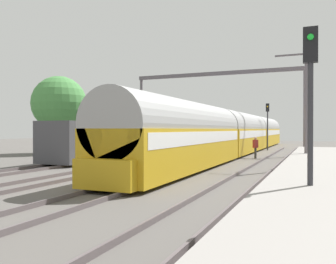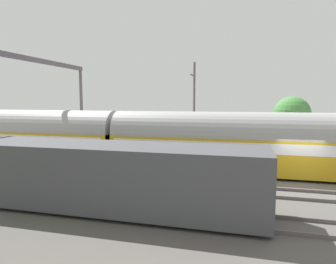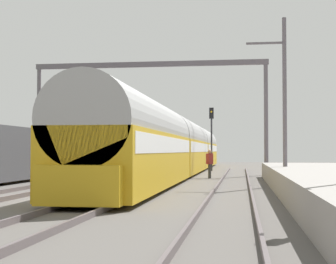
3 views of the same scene
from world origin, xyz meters
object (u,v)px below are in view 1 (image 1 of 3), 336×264
freight_car (108,140)px  catenary_gantry (216,92)px  railway_signal_near (310,96)px  railway_signal_far (268,120)px  passenger_train (240,133)px  person_crossing (255,146)px

freight_car → catenary_gantry: bearing=58.1°
freight_car → railway_signal_near: (14.88, -14.14, 1.69)m
railway_signal_near → railway_signal_far: railway_signal_far is taller
railway_signal_near → passenger_train: bearing=105.0°
freight_car → railway_signal_far: bearing=59.7°
person_crossing → catenary_gantry: bearing=79.7°
passenger_train → railway_signal_far: (1.92, 5.45, 1.34)m
railway_signal_far → catenary_gantry: (-3.92, -7.33, 2.58)m
person_crossing → railway_signal_far: (-0.55, 11.87, 2.29)m
passenger_train → person_crossing: passenger_train is taller
person_crossing → railway_signal_near: railway_signal_near is taller
person_crossing → freight_car: bearing=151.1°
passenger_train → railway_signal_far: 5.93m
passenger_train → railway_signal_near: 26.61m
railway_signal_far → freight_car: bearing=-120.3°
person_crossing → railway_signal_near: bearing=-132.0°
person_crossing → catenary_gantry: (-4.47, 4.54, 4.87)m
person_crossing → railway_signal_far: size_ratio=0.33×
freight_car → catenary_gantry: size_ratio=0.79×
freight_car → passenger_train: bearing=55.2°
railway_signal_near → railway_signal_far: 31.52m
passenger_train → person_crossing: size_ratio=28.44×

